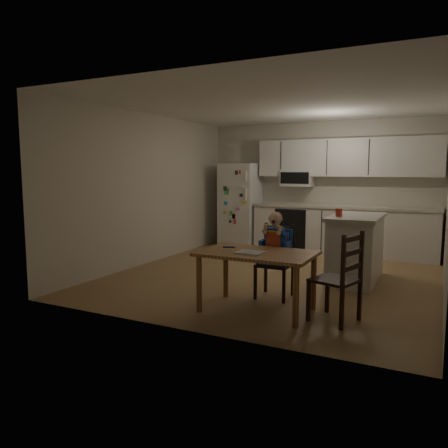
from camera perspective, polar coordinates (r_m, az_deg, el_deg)
name	(u,v)px	position (r m, az deg, el deg)	size (l,w,h in m)	color
room	(287,191)	(6.87, 8.17, 4.31)	(4.52, 5.01, 2.51)	olive
refrigerator	(240,205)	(9.02, 2.15, 2.47)	(0.72, 0.70, 1.70)	silver
kitchen_run	(342,207)	(8.46, 15.16, 2.12)	(3.37, 0.62, 2.15)	silver
kitchen_island	(356,248)	(6.46, 16.84, -3.01)	(0.67, 1.27, 0.94)	silver
red_cup	(339,212)	(6.17, 14.78, 1.48)	(0.09, 0.09, 0.11)	red
dining_table	(257,260)	(4.86, 4.33, -4.69)	(1.25, 0.80, 0.67)	brown
napkin	(250,252)	(4.78, 3.44, -3.71)	(0.29, 0.25, 0.01)	#B0B0B5
toddler_spoon	(228,247)	(5.09, 0.53, -3.02)	(0.02, 0.02, 0.12)	#1A50B3
chair_booster	(276,246)	(5.42, 6.81, -2.84)	(0.41, 0.41, 1.06)	black
chair_side	(343,272)	(4.63, 15.33, -6.07)	(0.52, 0.52, 0.95)	black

